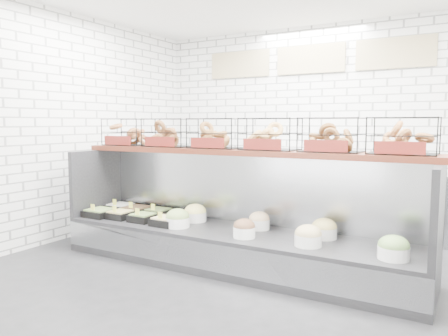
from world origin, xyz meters
The scene contains 5 objects.
ground centered at (0.00, 0.00, 0.00)m, with size 5.50×5.50×0.00m, color black.
room_shell centered at (0.00, 0.60, 2.06)m, with size 5.02×5.51×3.01m.
display_case centered at (-0.02, 0.34, 0.33)m, with size 4.00×0.90×1.20m.
bagel_shelf centered at (-0.01, 0.52, 1.39)m, with size 4.10×0.50×0.40m.
prep_counter centered at (0.00, 2.43, 0.47)m, with size 4.00×0.60×1.20m.
Camera 1 is at (2.20, -3.72, 1.54)m, focal length 35.00 mm.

